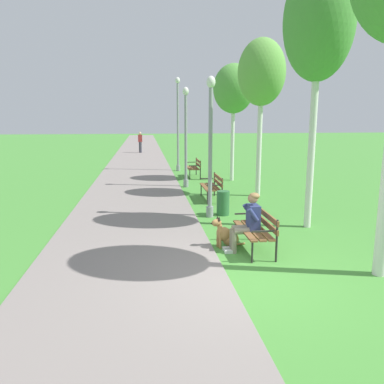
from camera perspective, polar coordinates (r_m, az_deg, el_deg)
The scene contains 15 objects.
ground_plane at distance 6.97m, azimuth 7.97°, elevation -12.55°, with size 120.00×120.00×0.00m, color #478E38.
paved_path at distance 30.29m, azimuth -7.81°, elevation 5.73°, with size 3.58×60.00×0.04m, color gray.
park_bench_near at distance 8.21m, azimuth 9.67°, elevation -5.14°, with size 0.55×1.50×0.85m.
park_bench_mid at distance 13.05m, azimuth 3.11°, elevation 1.04°, with size 0.55×1.50×0.85m.
park_bench_far at distance 17.99m, azimuth 0.35°, elevation 3.82°, with size 0.55×1.50×0.85m.
person_seated_on_near_bench at distance 8.10m, azimuth 8.31°, elevation -4.08°, with size 0.74×0.49×1.25m.
dog_shepherd at distance 8.42m, azimuth 5.13°, elevation -6.39°, with size 0.83×0.36×0.71m.
lamp_post_near at distance 10.59m, azimuth 2.74°, elevation 6.80°, with size 0.24×0.24×3.85m.
lamp_post_mid at distance 15.30m, azimuth -0.92°, elevation 8.25°, with size 0.24×0.24×3.92m.
lamp_post_far at distance 20.05m, azimuth -2.11°, elevation 10.11°, with size 0.24×0.24×4.75m.
birch_tree_second at distance 10.22m, azimuth 18.31°, elevation 22.67°, with size 1.66×1.63×6.35m.
birch_tree_third at distance 13.80m, azimuth 10.27°, elevation 16.91°, with size 1.61×1.70×5.39m.
birch_tree_fourth at distance 17.10m, azimuth 6.17°, elevation 14.90°, with size 1.74×1.75×5.02m.
litter_bin at distance 11.08m, azimuth 4.62°, elevation -1.64°, with size 0.36×0.36×0.70m, color #2D6638.
pedestrian_distant at distance 30.40m, azimuth -7.68°, elevation 7.31°, with size 0.32×0.22×1.65m.
Camera 1 is at (-1.71, -6.16, 2.78)m, focal length 35.99 mm.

